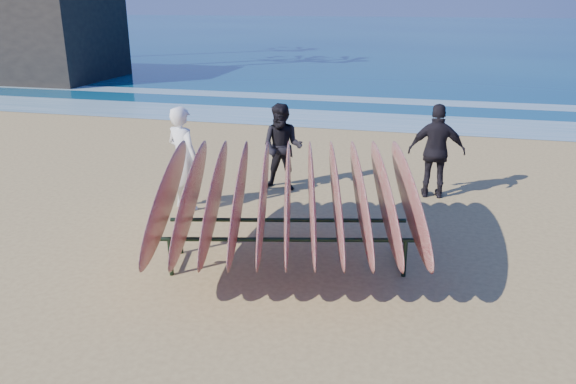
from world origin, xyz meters
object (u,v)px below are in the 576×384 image
Objects in this scene: person_dark_a at (282,147)px; building at (9,32)px; surfboard_rack at (288,197)px; person_dark_b at (437,151)px; person_white at (183,158)px.

building is at bearing 143.51° from person_dark_a.
person_dark_a is (-0.83, 2.99, -0.16)m from surfboard_rack.
person_dark_b is (2.71, 0.23, 0.04)m from person_dark_a.
person_dark_b reaches higher than surfboard_rack.
person_dark_a reaches higher than surfboard_rack.
person_white is (-2.17, 1.65, -0.09)m from surfboard_rack.
person_white is at bearing 18.49° from person_dark_b.
building is at bearing -18.53° from person_white.
person_dark_b is at bearing -133.42° from person_white.
person_dark_b is 21.45m from building.
person_white is at bearing -133.12° from person_dark_a.
person_dark_a is 2.72m from person_dark_b.
building is at bearing 123.95° from surfboard_rack.
surfboard_rack is 2.19× the size of person_white.
building reaches higher than surfboard_rack.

